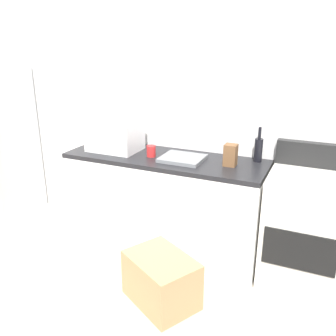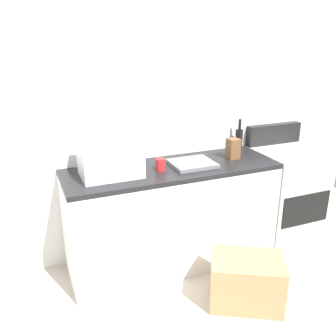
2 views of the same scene
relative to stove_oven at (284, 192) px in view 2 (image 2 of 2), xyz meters
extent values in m
cube|color=silver|center=(-1.52, 0.34, 0.83)|extent=(5.00, 0.10, 2.60)
cube|color=white|center=(-1.22, -0.01, -0.04)|extent=(1.80, 0.60, 0.86)
cube|color=black|center=(-1.22, -0.01, 0.41)|extent=(1.80, 0.60, 0.04)
cube|color=silver|center=(0.00, -0.01, -0.02)|extent=(0.60, 0.60, 0.90)
cube|color=black|center=(0.00, -0.31, -0.05)|extent=(0.52, 0.02, 0.30)
cube|color=black|center=(0.00, 0.25, 0.53)|extent=(0.60, 0.08, 0.20)
cube|color=white|center=(-1.74, 0.00, 0.57)|extent=(0.46, 0.34, 0.27)
cube|color=slate|center=(-1.04, -0.03, 0.45)|extent=(0.36, 0.32, 0.03)
cylinder|color=black|center=(-0.44, 0.20, 0.53)|extent=(0.07, 0.07, 0.20)
cylinder|color=black|center=(-0.44, 0.20, 0.68)|extent=(0.03, 0.03, 0.10)
cylinder|color=red|center=(-1.34, -0.04, 0.48)|extent=(0.08, 0.08, 0.10)
cube|color=brown|center=(-0.63, 0.00, 0.52)|extent=(0.10, 0.10, 0.18)
cube|color=tan|center=(-0.91, -0.74, -0.28)|extent=(0.65, 0.59, 0.37)
camera|label=1|loc=(0.07, -2.79, 1.40)|focal=38.62mm
camera|label=2|loc=(-2.36, -2.69, 1.48)|focal=39.77mm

